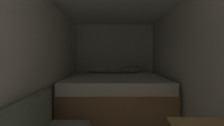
# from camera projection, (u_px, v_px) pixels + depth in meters

# --- Properties ---
(wall_back) EXTENTS (2.32, 0.05, 2.15)m
(wall_back) POSITION_uv_depth(u_px,v_px,m) (115.00, 61.00, 4.62)
(wall_back) COLOR silver
(wall_back) RESTS_ON ground
(wall_left) EXTENTS (0.05, 4.89, 2.15)m
(wall_left) POSITION_uv_depth(u_px,v_px,m) (35.00, 67.00, 2.15)
(wall_left) COLOR silver
(wall_left) RESTS_ON ground
(wall_right) EXTENTS (0.05, 4.89, 2.15)m
(wall_right) POSITION_uv_depth(u_px,v_px,m) (200.00, 67.00, 2.16)
(wall_right) COLOR silver
(wall_right) RESTS_ON ground
(bed) EXTENTS (2.10, 1.98, 0.94)m
(bed) POSITION_uv_depth(u_px,v_px,m) (115.00, 93.00, 3.60)
(bed) COLOR #9E7247
(bed) RESTS_ON ground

